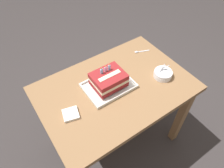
{
  "coord_description": "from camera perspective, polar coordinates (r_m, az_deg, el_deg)",
  "views": [
    {
      "loc": [
        -0.56,
        -0.78,
        1.88
      ],
      "look_at": [
        -0.02,
        0.02,
        0.8
      ],
      "focal_mm": 33.47,
      "sensor_mm": 36.0,
      "label": 1
    }
  ],
  "objects": [
    {
      "name": "ground_plane",
      "position": [
        2.12,
        0.67,
        -14.64
      ],
      "size": [
        8.0,
        8.0,
        0.0
      ],
      "primitive_type": "plane",
      "color": "#383333"
    },
    {
      "name": "foil_tray",
      "position": [
        1.47,
        -0.93,
        -0.54
      ],
      "size": [
        0.34,
        0.25,
        0.02
      ],
      "color": "silver",
      "rests_on": "dining_table"
    },
    {
      "name": "napkin_pile",
      "position": [
        1.35,
        -11.21,
        -8.08
      ],
      "size": [
        0.12,
        0.12,
        0.02
      ],
      "color": "white",
      "rests_on": "dining_table"
    },
    {
      "name": "birthday_cake",
      "position": [
        1.42,
        -0.97,
        1.24
      ],
      "size": [
        0.22,
        0.18,
        0.15
      ],
      "color": "maroon",
      "rests_on": "foil_tray"
    },
    {
      "name": "serving_spoon_near_tray",
      "position": [
        1.76,
        7.26,
        8.77
      ],
      "size": [
        0.13,
        0.06,
        0.01
      ],
      "color": "silver",
      "rests_on": "dining_table"
    },
    {
      "name": "bowl_stack",
      "position": [
        1.57,
        13.74,
        2.7
      ],
      "size": [
        0.13,
        0.13,
        0.1
      ],
      "color": "white",
      "rests_on": "dining_table"
    },
    {
      "name": "dining_table",
      "position": [
        1.57,
        0.88,
        -3.78
      ],
      "size": [
        1.08,
        0.73,
        0.77
      ],
      "color": "olive",
      "rests_on": "ground_plane"
    }
  ]
}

